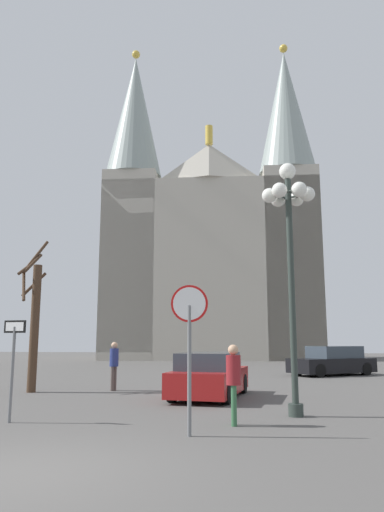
% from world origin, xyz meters
% --- Properties ---
extents(ground_plane, '(120.00, 120.00, 0.00)m').
position_xyz_m(ground_plane, '(0.00, 0.00, 0.00)').
color(ground_plane, '#514F4C').
extents(cathedral, '(20.34, 12.06, 30.51)m').
position_xyz_m(cathedral, '(-1.08, 38.91, 10.51)').
color(cathedral, '#BCB5A5').
rests_on(cathedral, ground).
extents(stop_sign, '(0.74, 0.08, 2.89)m').
position_xyz_m(stop_sign, '(1.92, 2.87, 2.01)').
color(stop_sign, slate).
rests_on(stop_sign, ground).
extents(one_way_arrow_sign, '(0.58, 0.16, 2.25)m').
position_xyz_m(one_way_arrow_sign, '(-2.25, 3.84, 1.43)').
color(one_way_arrow_sign, slate).
rests_on(one_way_arrow_sign, ground).
extents(street_lamp, '(1.35, 1.22, 6.34)m').
position_xyz_m(street_lamp, '(4.12, 5.56, 4.62)').
color(street_lamp, '#2D3833').
rests_on(street_lamp, ground).
extents(bare_tree, '(0.83, 1.34, 5.49)m').
position_xyz_m(bare_tree, '(-4.66, 9.76, 2.53)').
color(bare_tree, '#473323').
rests_on(bare_tree, ground).
extents(parked_car_near_black, '(4.71, 4.02, 1.47)m').
position_xyz_m(parked_car_near_black, '(7.02, 19.35, 0.69)').
color(parked_car_near_black, black).
rests_on(parked_car_near_black, ground).
extents(parked_car_far_red, '(2.32, 4.53, 1.40)m').
position_xyz_m(parked_car_far_red, '(1.71, 9.01, 0.66)').
color(parked_car_far_red, maroon).
rests_on(parked_car_far_red, ground).
extents(pedestrian_walking, '(0.32, 0.32, 1.72)m').
position_xyz_m(pedestrian_walking, '(-1.93, 10.63, 1.04)').
color(pedestrian_walking, '#594C47').
rests_on(pedestrian_walking, ground).
extents(pedestrian_standing, '(0.32, 0.32, 1.71)m').
position_xyz_m(pedestrian_standing, '(2.71, 4.14, 1.03)').
color(pedestrian_standing, '#33663F').
rests_on(pedestrian_standing, ground).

